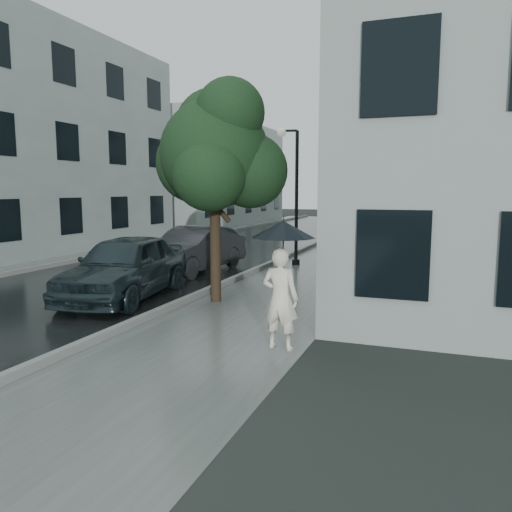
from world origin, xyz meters
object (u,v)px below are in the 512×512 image
at_px(street_tree, 216,152).
at_px(car_far, 194,249).
at_px(pedestrian, 280,299).
at_px(car_near, 125,267).
at_px(lamp_post, 292,187).

xyz_separation_m(street_tree, car_far, (-2.48, 3.59, -2.80)).
xyz_separation_m(pedestrian, street_tree, (-2.55, 3.03, 2.67)).
xyz_separation_m(car_near, car_far, (-0.24, 4.15, -0.05)).
distance_m(lamp_post, car_far, 4.18).
xyz_separation_m(lamp_post, car_near, (-2.30, -6.79, -1.97)).
bearing_deg(street_tree, pedestrian, -49.95).
bearing_deg(car_far, car_near, -81.56).
distance_m(pedestrian, street_tree, 4.78).
height_order(lamp_post, car_far, lamp_post).
relative_size(lamp_post, car_far, 1.08).
relative_size(pedestrian, car_near, 0.37).
distance_m(street_tree, car_near, 3.59).
bearing_deg(car_far, lamp_post, 51.31).
height_order(street_tree, car_far, street_tree).
bearing_deg(car_near, pedestrian, -36.01).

